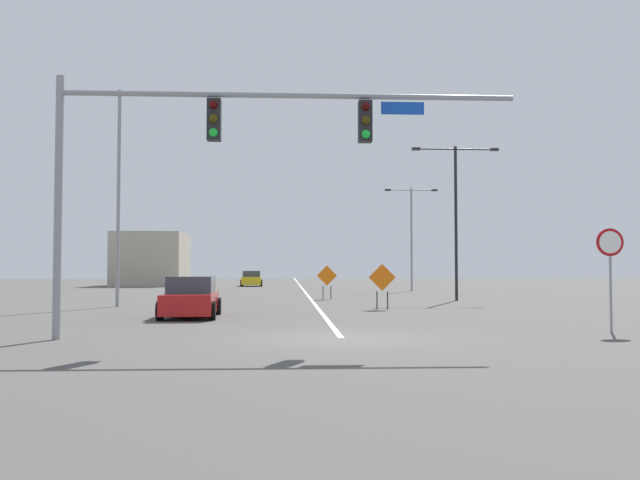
{
  "coord_description": "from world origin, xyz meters",
  "views": [
    {
      "loc": [
        -1.38,
        -16.75,
        1.74
      ],
      "look_at": [
        0.86,
        27.69,
        3.62
      ],
      "focal_mm": 37.64,
      "sensor_mm": 36.0,
      "label": 1
    }
  ],
  "objects_px": {
    "street_lamp_far_left": "(411,229)",
    "car_yellow_far": "(252,279)",
    "traffic_signal_assembly": "(216,141)",
    "construction_sign_right_shoulder": "(382,280)",
    "car_red_mid": "(191,298)",
    "stop_sign": "(610,259)",
    "construction_sign_median_far": "(327,278)",
    "street_lamp_near_right": "(456,208)",
    "street_lamp_far_right": "(116,188)"
  },
  "relations": [
    {
      "from": "street_lamp_far_left",
      "to": "car_yellow_far",
      "type": "distance_m",
      "value": 20.17
    },
    {
      "from": "traffic_signal_assembly",
      "to": "construction_sign_right_shoulder",
      "type": "relative_size",
      "value": 5.96
    },
    {
      "from": "traffic_signal_assembly",
      "to": "construction_sign_right_shoulder",
      "type": "distance_m",
      "value": 13.49
    },
    {
      "from": "construction_sign_right_shoulder",
      "to": "car_red_mid",
      "type": "relative_size",
      "value": 0.48
    },
    {
      "from": "stop_sign",
      "to": "street_lamp_far_left",
      "type": "distance_m",
      "value": 33.17
    },
    {
      "from": "construction_sign_right_shoulder",
      "to": "construction_sign_median_far",
      "type": "bearing_deg",
      "value": 100.79
    },
    {
      "from": "traffic_signal_assembly",
      "to": "car_yellow_far",
      "type": "xyz_separation_m",
      "value": [
        -1.62,
        49.06,
        -4.21
      ]
    },
    {
      "from": "car_yellow_far",
      "to": "street_lamp_near_right",
      "type": "bearing_deg",
      "value": -67.25
    },
    {
      "from": "traffic_signal_assembly",
      "to": "stop_sign",
      "type": "distance_m",
      "value": 11.04
    },
    {
      "from": "street_lamp_near_right",
      "to": "construction_sign_right_shoulder",
      "type": "relative_size",
      "value": 4.33
    },
    {
      "from": "car_red_mid",
      "to": "car_yellow_far",
      "type": "relative_size",
      "value": 1.0
    },
    {
      "from": "street_lamp_far_left",
      "to": "construction_sign_right_shoulder",
      "type": "height_order",
      "value": "street_lamp_far_left"
    },
    {
      "from": "car_yellow_far",
      "to": "street_lamp_far_right",
      "type": "bearing_deg",
      "value": -97.17
    },
    {
      "from": "car_red_mid",
      "to": "construction_sign_right_shoulder",
      "type": "bearing_deg",
      "value": 29.37
    },
    {
      "from": "car_red_mid",
      "to": "stop_sign",
      "type": "bearing_deg",
      "value": -27.22
    },
    {
      "from": "street_lamp_near_right",
      "to": "car_yellow_far",
      "type": "xyz_separation_m",
      "value": [
        -12.57,
        29.99,
        -4.33
      ]
    },
    {
      "from": "street_lamp_far_right",
      "to": "construction_sign_right_shoulder",
      "type": "bearing_deg",
      "value": -11.99
    },
    {
      "from": "street_lamp_far_right",
      "to": "street_lamp_far_left",
      "type": "relative_size",
      "value": 1.26
    },
    {
      "from": "street_lamp_near_right",
      "to": "construction_sign_median_far",
      "type": "relative_size",
      "value": 4.4
    },
    {
      "from": "construction_sign_median_far",
      "to": "construction_sign_right_shoulder",
      "type": "bearing_deg",
      "value": -79.21
    },
    {
      "from": "street_lamp_near_right",
      "to": "car_red_mid",
      "type": "distance_m",
      "value": 17.71
    },
    {
      "from": "street_lamp_far_right",
      "to": "construction_sign_median_far",
      "type": "distance_m",
      "value": 12.88
    },
    {
      "from": "stop_sign",
      "to": "street_lamp_near_right",
      "type": "bearing_deg",
      "value": 88.85
    },
    {
      "from": "construction_sign_right_shoulder",
      "to": "car_red_mid",
      "type": "xyz_separation_m",
      "value": [
        -7.47,
        -4.2,
        -0.55
      ]
    },
    {
      "from": "street_lamp_far_right",
      "to": "street_lamp_far_left",
      "type": "xyz_separation_m",
      "value": [
        17.37,
        20.05,
        -0.68
      ]
    },
    {
      "from": "traffic_signal_assembly",
      "to": "street_lamp_far_left",
      "type": "xyz_separation_m",
      "value": [
        11.35,
        34.15,
        -0.18
      ]
    },
    {
      "from": "construction_sign_median_far",
      "to": "car_yellow_far",
      "type": "distance_m",
      "value": 28.67
    },
    {
      "from": "stop_sign",
      "to": "construction_sign_right_shoulder",
      "type": "relative_size",
      "value": 1.47
    },
    {
      "from": "street_lamp_far_right",
      "to": "construction_sign_right_shoulder",
      "type": "xyz_separation_m",
      "value": [
        11.85,
        -2.52,
        -4.18
      ]
    },
    {
      "from": "street_lamp_far_right",
      "to": "construction_sign_median_far",
      "type": "bearing_deg",
      "value": 34.23
    },
    {
      "from": "construction_sign_right_shoulder",
      "to": "street_lamp_far_left",
      "type": "bearing_deg",
      "value": 76.26
    },
    {
      "from": "street_lamp_far_left",
      "to": "street_lamp_near_right",
      "type": "xyz_separation_m",
      "value": [
        -0.4,
        -15.08,
        0.3
      ]
    },
    {
      "from": "traffic_signal_assembly",
      "to": "construction_sign_median_far",
      "type": "distance_m",
      "value": 21.66
    },
    {
      "from": "traffic_signal_assembly",
      "to": "construction_sign_median_far",
      "type": "bearing_deg",
      "value": 79.05
    },
    {
      "from": "traffic_signal_assembly",
      "to": "stop_sign",
      "type": "relative_size",
      "value": 4.06
    },
    {
      "from": "street_lamp_far_left",
      "to": "car_yellow_far",
      "type": "height_order",
      "value": "street_lamp_far_left"
    },
    {
      "from": "traffic_signal_assembly",
      "to": "street_lamp_far_left",
      "type": "distance_m",
      "value": 35.99
    },
    {
      "from": "street_lamp_near_right",
      "to": "car_red_mid",
      "type": "bearing_deg",
      "value": -137.12
    },
    {
      "from": "street_lamp_near_right",
      "to": "stop_sign",
      "type": "bearing_deg",
      "value": -91.15
    },
    {
      "from": "street_lamp_far_left",
      "to": "stop_sign",
      "type": "bearing_deg",
      "value": -91.32
    },
    {
      "from": "stop_sign",
      "to": "street_lamp_near_right",
      "type": "relative_size",
      "value": 0.34
    },
    {
      "from": "traffic_signal_assembly",
      "to": "street_lamp_near_right",
      "type": "bearing_deg",
      "value": 60.13
    },
    {
      "from": "traffic_signal_assembly",
      "to": "street_lamp_far_left",
      "type": "relative_size",
      "value": 1.46
    },
    {
      "from": "stop_sign",
      "to": "car_red_mid",
      "type": "height_order",
      "value": "stop_sign"
    },
    {
      "from": "car_red_mid",
      "to": "street_lamp_far_left",
      "type": "bearing_deg",
      "value": 64.12
    },
    {
      "from": "street_lamp_far_right",
      "to": "construction_sign_right_shoulder",
      "type": "relative_size",
      "value": 5.14
    },
    {
      "from": "construction_sign_median_far",
      "to": "car_red_mid",
      "type": "bearing_deg",
      "value": -112.72
    },
    {
      "from": "car_red_mid",
      "to": "street_lamp_near_right",
      "type": "bearing_deg",
      "value": 42.88
    },
    {
      "from": "car_red_mid",
      "to": "car_yellow_far",
      "type": "distance_m",
      "value": 41.67
    },
    {
      "from": "construction_sign_median_far",
      "to": "street_lamp_far_right",
      "type": "bearing_deg",
      "value": -145.77
    }
  ]
}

